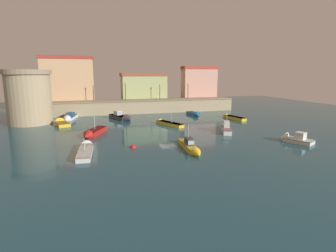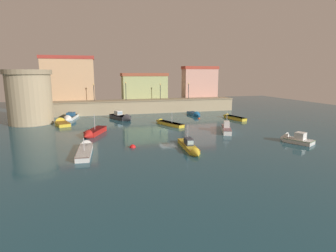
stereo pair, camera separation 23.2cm
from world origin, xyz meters
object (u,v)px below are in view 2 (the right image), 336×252
at_px(quay_lamp_0, 94,90).
at_px(moored_boat_2, 195,114).
at_px(quay_lamp_1, 126,88).
at_px(quay_lamp_2, 160,89).
at_px(moored_boat_8, 232,117).
at_px(moored_boat_0, 122,117).
at_px(mooring_buoy_1, 133,147).
at_px(moored_boat_10, 70,117).
at_px(moored_boat_9, 167,123).
at_px(moored_boat_3, 226,128).
at_px(moored_boat_4, 62,123).
at_px(quay_lamp_3, 188,88).
at_px(moored_boat_6, 85,149).
at_px(moored_boat_5, 293,139).
at_px(mooring_buoy_0, 199,119).
at_px(fortress_tower, 29,97).
at_px(moored_boat_1, 190,147).
at_px(moored_boat_7, 93,132).

xyz_separation_m(quay_lamp_0, moored_boat_2, (20.01, -7.19, -5.01)).
relative_size(quay_lamp_1, quay_lamp_2, 1.12).
height_order(quay_lamp_2, moored_boat_8, quay_lamp_2).
height_order(moored_boat_0, mooring_buoy_1, moored_boat_0).
xyz_separation_m(moored_boat_2, mooring_buoy_1, (-16.14, -21.24, -0.28)).
distance_m(quay_lamp_0, moored_boat_10, 8.56).
bearing_deg(moored_boat_9, moored_boat_3, -159.21).
relative_size(quay_lamp_2, moored_boat_4, 0.74).
height_order(quay_lamp_3, mooring_buoy_1, quay_lamp_3).
xyz_separation_m(quay_lamp_1, moored_boat_6, (-8.19, -28.87, -5.15)).
xyz_separation_m(moored_boat_3, moored_boat_5, (5.04, -8.51, -0.12)).
height_order(quay_lamp_3, moored_boat_8, quay_lamp_3).
relative_size(quay_lamp_0, mooring_buoy_0, 8.02).
bearing_deg(moored_boat_4, quay_lamp_2, -79.22).
bearing_deg(fortress_tower, quay_lamp_2, 17.29).
distance_m(moored_boat_6, moored_boat_9, 18.81).
height_order(moored_boat_2, moored_boat_8, moored_boat_2).
bearing_deg(moored_boat_3, quay_lamp_2, 34.60).
xyz_separation_m(moored_boat_0, moored_boat_3, (14.04, -14.63, 0.05)).
bearing_deg(quay_lamp_0, moored_boat_1, -72.27).
distance_m(moored_boat_0, moored_boat_3, 20.28).
bearing_deg(moored_boat_3, quay_lamp_1, 51.53).
relative_size(quay_lamp_1, moored_boat_9, 0.56).
bearing_deg(quay_lamp_3, moored_boat_5, -84.79).
height_order(quay_lamp_0, moored_boat_3, quay_lamp_0).
xyz_separation_m(moored_boat_5, moored_boat_9, (-12.34, 16.01, -0.09)).
relative_size(quay_lamp_0, moored_boat_5, 0.80).
bearing_deg(fortress_tower, moored_boat_9, -18.54).
bearing_deg(moored_boat_6, fortress_tower, 27.89).
bearing_deg(moored_boat_7, moored_boat_3, 106.93).
bearing_deg(moored_boat_4, moored_boat_10, -27.46).
distance_m(quay_lamp_0, moored_boat_9, 19.96).
xyz_separation_m(moored_boat_0, moored_boat_1, (5.12, -23.10, -0.10)).
xyz_separation_m(moored_boat_9, mooring_buoy_1, (-7.79, -13.02, -0.30)).
xyz_separation_m(moored_boat_5, moored_boat_8, (1.48, 18.53, -0.08)).
bearing_deg(quay_lamp_3, quay_lamp_1, 180.00).
distance_m(quay_lamp_2, moored_boat_9, 16.41).
relative_size(moored_boat_7, moored_boat_10, 0.89).
relative_size(quay_lamp_0, moored_boat_1, 0.51).
distance_m(moored_boat_6, moored_boat_10, 23.86).
bearing_deg(moored_boat_4, quay_lamp_0, -45.18).
bearing_deg(quay_lamp_2, moored_boat_10, -164.72).
relative_size(moored_boat_9, moored_boat_10, 1.00).
xyz_separation_m(quay_lamp_2, mooring_buoy_1, (-10.56, -28.43, -5.22)).
xyz_separation_m(moored_boat_0, moored_boat_10, (-9.61, 3.05, -0.06)).
xyz_separation_m(moored_boat_6, mooring_buoy_1, (5.35, 0.44, -0.31)).
relative_size(quay_lamp_0, moored_boat_8, 0.55).
bearing_deg(moored_boat_8, moored_boat_6, 109.67).
relative_size(moored_boat_3, moored_boat_9, 0.95).
bearing_deg(fortress_tower, mooring_buoy_0, -6.36).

